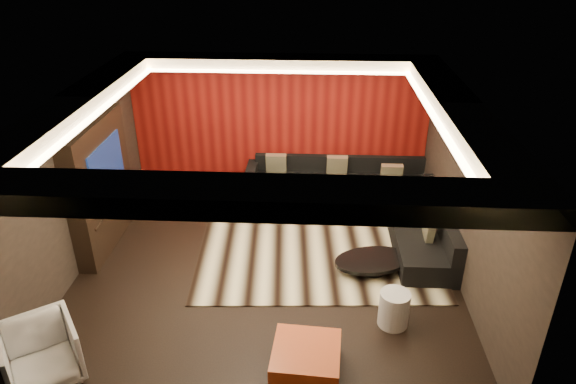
# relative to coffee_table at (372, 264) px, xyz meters

# --- Properties ---
(floor) EXTENTS (6.00, 6.00, 0.02)m
(floor) POSITION_rel_coffee_table_xyz_m (-1.69, 0.06, -0.13)
(floor) COLOR black
(floor) RESTS_ON ground
(ceiling) EXTENTS (6.00, 6.00, 0.02)m
(ceiling) POSITION_rel_coffee_table_xyz_m (-1.69, 0.06, 2.69)
(ceiling) COLOR silver
(ceiling) RESTS_ON ground
(wall_back) EXTENTS (6.00, 0.02, 2.80)m
(wall_back) POSITION_rel_coffee_table_xyz_m (-1.69, 3.07, 1.28)
(wall_back) COLOR black
(wall_back) RESTS_ON ground
(wall_left) EXTENTS (0.02, 6.00, 2.80)m
(wall_left) POSITION_rel_coffee_table_xyz_m (-4.70, 0.06, 1.28)
(wall_left) COLOR black
(wall_left) RESTS_ON ground
(wall_right) EXTENTS (0.02, 6.00, 2.80)m
(wall_right) POSITION_rel_coffee_table_xyz_m (1.32, 0.06, 1.28)
(wall_right) COLOR black
(wall_right) RESTS_ON ground
(red_feature_wall) EXTENTS (5.98, 0.05, 2.78)m
(red_feature_wall) POSITION_rel_coffee_table_xyz_m (-1.69, 3.03, 1.28)
(red_feature_wall) COLOR #6B0C0A
(red_feature_wall) RESTS_ON ground
(soffit_back) EXTENTS (6.00, 0.60, 0.22)m
(soffit_back) POSITION_rel_coffee_table_xyz_m (-1.69, 2.76, 2.57)
(soffit_back) COLOR silver
(soffit_back) RESTS_ON ground
(soffit_front) EXTENTS (6.00, 0.60, 0.22)m
(soffit_front) POSITION_rel_coffee_table_xyz_m (-1.69, -2.64, 2.57)
(soffit_front) COLOR silver
(soffit_front) RESTS_ON ground
(soffit_left) EXTENTS (0.60, 4.80, 0.22)m
(soffit_left) POSITION_rel_coffee_table_xyz_m (-4.39, 0.06, 2.57)
(soffit_left) COLOR silver
(soffit_left) RESTS_ON ground
(soffit_right) EXTENTS (0.60, 4.80, 0.22)m
(soffit_right) POSITION_rel_coffee_table_xyz_m (1.01, 0.06, 2.57)
(soffit_right) COLOR silver
(soffit_right) RESTS_ON ground
(cove_back) EXTENTS (4.80, 0.08, 0.04)m
(cove_back) POSITION_rel_coffee_table_xyz_m (-1.69, 2.42, 2.48)
(cove_back) COLOR #FFD899
(cove_back) RESTS_ON ground
(cove_front) EXTENTS (4.80, 0.08, 0.04)m
(cove_front) POSITION_rel_coffee_table_xyz_m (-1.69, -2.30, 2.48)
(cove_front) COLOR #FFD899
(cove_front) RESTS_ON ground
(cove_left) EXTENTS (0.08, 4.80, 0.04)m
(cove_left) POSITION_rel_coffee_table_xyz_m (-4.05, 0.06, 2.48)
(cove_left) COLOR #FFD899
(cove_left) RESTS_ON ground
(cove_right) EXTENTS (0.08, 4.80, 0.04)m
(cove_right) POSITION_rel_coffee_table_xyz_m (0.67, 0.06, 2.48)
(cove_right) COLOR #FFD899
(cove_right) RESTS_ON ground
(tv_surround) EXTENTS (0.30, 2.00, 2.20)m
(tv_surround) POSITION_rel_coffee_table_xyz_m (-4.54, 0.66, 0.98)
(tv_surround) COLOR black
(tv_surround) RESTS_ON ground
(tv_screen) EXTENTS (0.04, 1.30, 0.80)m
(tv_screen) POSITION_rel_coffee_table_xyz_m (-4.38, 0.66, 1.33)
(tv_screen) COLOR black
(tv_screen) RESTS_ON ground
(tv_shelf) EXTENTS (0.04, 1.60, 0.04)m
(tv_shelf) POSITION_rel_coffee_table_xyz_m (-4.38, 0.66, 0.58)
(tv_shelf) COLOR black
(tv_shelf) RESTS_ON ground
(rug) EXTENTS (4.16, 3.22, 0.02)m
(rug) POSITION_rel_coffee_table_xyz_m (-0.89, 0.57, -0.11)
(rug) COLOR beige
(rug) RESTS_ON floor
(coffee_table) EXTENTS (1.51, 1.51, 0.21)m
(coffee_table) POSITION_rel_coffee_table_xyz_m (0.00, 0.00, 0.00)
(coffee_table) COLOR black
(coffee_table) RESTS_ON rug
(drum_stool) EXTENTS (0.35, 0.35, 0.37)m
(drum_stool) POSITION_rel_coffee_table_xyz_m (-1.90, 1.55, 0.08)
(drum_stool) COLOR black
(drum_stool) RESTS_ON rug
(striped_pouf) EXTENTS (0.91, 0.91, 0.38)m
(striped_pouf) POSITION_rel_coffee_table_xyz_m (-2.64, 1.82, 0.09)
(striped_pouf) COLOR beige
(striped_pouf) RESTS_ON rug
(white_side_table) EXTENTS (0.52, 0.52, 0.52)m
(white_side_table) POSITION_rel_coffee_table_xyz_m (0.17, -1.24, 0.14)
(white_side_table) COLOR silver
(white_side_table) RESTS_ON floor
(orange_ottoman) EXTENTS (0.88, 0.88, 0.37)m
(orange_ottoman) POSITION_rel_coffee_table_xyz_m (-1.02, -2.17, 0.06)
(orange_ottoman) COLOR #A62715
(orange_ottoman) RESTS_ON floor
(armchair) EXTENTS (1.16, 1.17, 0.77)m
(armchair) POSITION_rel_coffee_table_xyz_m (-4.19, -2.44, 0.26)
(armchair) COLOR silver
(armchair) RESTS_ON floor
(sectional_sofa) EXTENTS (3.65, 3.50, 0.75)m
(sectional_sofa) POSITION_rel_coffee_table_xyz_m (0.04, 1.93, 0.14)
(sectional_sofa) COLOR black
(sectional_sofa) RESTS_ON floor
(throw_pillows) EXTENTS (2.95, 2.72, 0.50)m
(throw_pillows) POSITION_rel_coffee_table_xyz_m (0.03, 1.96, 0.50)
(throw_pillows) COLOR #BEB78B
(throw_pillows) RESTS_ON sectional_sofa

